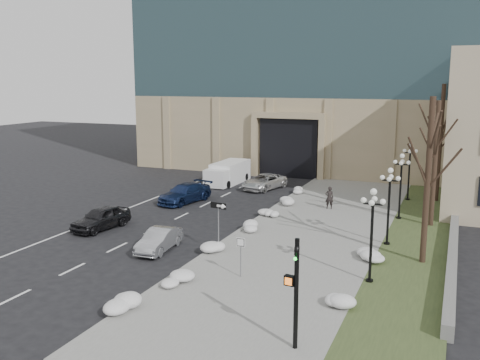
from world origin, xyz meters
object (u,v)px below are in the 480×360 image
(pedestrian, at_px, (329,198))
(one_way_sign, at_px, (221,212))
(car_b, at_px, (159,240))
(car_e, at_px, (221,170))
(car_c, at_px, (185,193))
(keep_sign, at_px, (241,249))
(box_truck, at_px, (228,173))
(car_a, at_px, (101,218))
(lamppost_d, at_px, (410,164))
(lamppost_a, at_px, (372,223))
(lamppost_c, at_px, (401,177))
(traffic_signal, at_px, (295,296))
(car_d, at_px, (264,182))
(lamppost_b, at_px, (389,196))

(pedestrian, distance_m, one_way_sign, 12.86)
(car_b, xyz_separation_m, car_e, (-6.44, 22.92, 0.06))
(car_c, distance_m, keep_sign, 17.51)
(car_c, bearing_deg, box_truck, 102.29)
(car_a, distance_m, car_e, 20.43)
(box_truck, distance_m, lamppost_d, 16.88)
(lamppost_a, bearing_deg, pedestrian, 110.66)
(pedestrian, xyz_separation_m, lamppost_d, (5.24, 5.61, 2.09))
(keep_sign, distance_m, lamppost_c, 16.13)
(lamppost_a, distance_m, lamppost_c, 13.00)
(traffic_signal, height_order, lamppost_c, lamppost_c)
(keep_sign, relative_size, lamppost_c, 0.45)
(one_way_sign, bearing_deg, car_d, 111.15)
(car_c, distance_m, traffic_signal, 24.99)
(keep_sign, bearing_deg, one_way_sign, 128.31)
(car_b, xyz_separation_m, car_c, (-4.51, 11.56, 0.11))
(car_b, bearing_deg, car_e, 101.10)
(car_a, distance_m, one_way_sign, 9.65)
(lamppost_a, bearing_deg, car_e, 128.51)
(traffic_signal, height_order, lamppost_d, lamppost_d)
(car_c, bearing_deg, keep_sign, -40.46)
(car_e, bearing_deg, lamppost_b, -30.21)
(traffic_signal, bearing_deg, car_b, 149.07)
(lamppost_d, bearing_deg, pedestrian, -133.07)
(car_c, distance_m, lamppost_b, 17.73)
(car_e, bearing_deg, car_b, -62.29)
(car_d, bearing_deg, one_way_sign, -63.15)
(pedestrian, relative_size, lamppost_a, 0.36)
(keep_sign, relative_size, lamppost_a, 0.45)
(lamppost_c, distance_m, lamppost_d, 6.50)
(one_way_sign, relative_size, lamppost_b, 0.61)
(traffic_signal, distance_m, lamppost_c, 20.85)
(car_c, relative_size, lamppost_b, 1.09)
(lamppost_a, bearing_deg, box_truck, 128.82)
(traffic_signal, bearing_deg, keep_sign, 134.47)
(traffic_signal, distance_m, lamppost_b, 14.38)
(pedestrian, xyz_separation_m, one_way_sign, (-3.48, -12.30, 1.43))
(car_a, xyz_separation_m, one_way_sign, (9.41, -1.37, 1.65))
(box_truck, distance_m, lamppost_b, 22.06)
(pedestrian, height_order, lamppost_c, lamppost_c)
(car_b, bearing_deg, pedestrian, 58.07)
(car_d, xyz_separation_m, lamppost_d, (12.53, 0.01, 2.39))
(car_b, distance_m, lamppost_c, 17.64)
(car_c, relative_size, traffic_signal, 1.20)
(lamppost_a, bearing_deg, car_c, 144.20)
(lamppost_b, distance_m, lamppost_c, 6.50)
(lamppost_a, bearing_deg, lamppost_b, 90.00)
(pedestrian, bearing_deg, car_d, -58.32)
(keep_sign, distance_m, lamppost_a, 6.53)
(car_d, distance_m, one_way_sign, 18.37)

